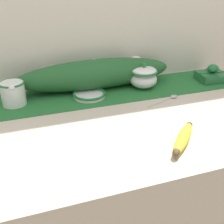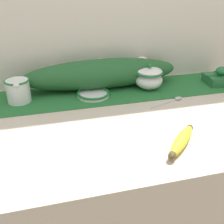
{
  "view_description": "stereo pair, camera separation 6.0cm",
  "coord_description": "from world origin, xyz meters",
  "px_view_note": "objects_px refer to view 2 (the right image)",
  "views": [
    {
      "loc": [
        -0.31,
        -0.86,
        1.42
      ],
      "look_at": [
        -0.04,
        -0.04,
        0.97
      ],
      "focal_mm": 45.0,
      "sensor_mm": 36.0,
      "label": 1
    },
    {
      "loc": [
        -0.26,
        -0.88,
        1.42
      ],
      "look_at": [
        -0.04,
        -0.04,
        0.97
      ],
      "focal_mm": 45.0,
      "sensor_mm": 36.0,
      "label": 2
    }
  ],
  "objects_px": {
    "cream_pitcher": "(18,90)",
    "small_dish": "(93,94)",
    "gift_box": "(220,78)",
    "banana": "(182,141)",
    "sugar_bowl": "(149,78)",
    "spoon": "(176,99)"
  },
  "relations": [
    {
      "from": "banana",
      "to": "small_dish",
      "type": "bearing_deg",
      "value": 113.66
    },
    {
      "from": "cream_pitcher",
      "to": "banana",
      "type": "distance_m",
      "value": 0.68
    },
    {
      "from": "small_dish",
      "to": "spoon",
      "type": "height_order",
      "value": "small_dish"
    },
    {
      "from": "spoon",
      "to": "sugar_bowl",
      "type": "bearing_deg",
      "value": 94.66
    },
    {
      "from": "cream_pitcher",
      "to": "small_dish",
      "type": "distance_m",
      "value": 0.31
    },
    {
      "from": "sugar_bowl",
      "to": "spoon",
      "type": "bearing_deg",
      "value": -65.05
    },
    {
      "from": "banana",
      "to": "gift_box",
      "type": "bearing_deg",
      "value": 45.8
    },
    {
      "from": "cream_pitcher",
      "to": "sugar_bowl",
      "type": "bearing_deg",
      "value": -0.13
    },
    {
      "from": "cream_pitcher",
      "to": "banana",
      "type": "xyz_separation_m",
      "value": [
        0.49,
        -0.46,
        -0.04
      ]
    },
    {
      "from": "banana",
      "to": "spoon",
      "type": "height_order",
      "value": "banana"
    },
    {
      "from": "banana",
      "to": "spoon",
      "type": "distance_m",
      "value": 0.34
    },
    {
      "from": "cream_pitcher",
      "to": "small_dish",
      "type": "height_order",
      "value": "cream_pitcher"
    },
    {
      "from": "cream_pitcher",
      "to": "small_dish",
      "type": "xyz_separation_m",
      "value": [
        0.3,
        -0.03,
        -0.04
      ]
    },
    {
      "from": "sugar_bowl",
      "to": "spoon",
      "type": "distance_m",
      "value": 0.17
    },
    {
      "from": "banana",
      "to": "spoon",
      "type": "relative_size",
      "value": 0.98
    },
    {
      "from": "gift_box",
      "to": "banana",
      "type": "bearing_deg",
      "value": -134.2
    },
    {
      "from": "sugar_bowl",
      "to": "gift_box",
      "type": "distance_m",
      "value": 0.35
    },
    {
      "from": "sugar_bowl",
      "to": "small_dish",
      "type": "relative_size",
      "value": 0.89
    },
    {
      "from": "sugar_bowl",
      "to": "banana",
      "type": "height_order",
      "value": "sugar_bowl"
    },
    {
      "from": "cream_pitcher",
      "to": "sugar_bowl",
      "type": "xyz_separation_m",
      "value": [
        0.56,
        -0.0,
        -0.0
      ]
    },
    {
      "from": "gift_box",
      "to": "small_dish",
      "type": "bearing_deg",
      "value": 179.88
    },
    {
      "from": "sugar_bowl",
      "to": "gift_box",
      "type": "height_order",
      "value": "sugar_bowl"
    }
  ]
}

